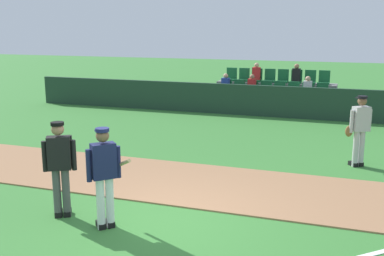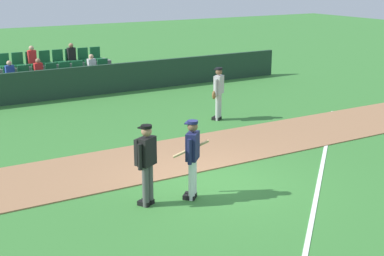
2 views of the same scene
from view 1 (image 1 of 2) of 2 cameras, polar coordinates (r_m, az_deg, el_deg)
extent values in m
plane|color=#387A33|center=(8.40, -3.73, -11.47)|extent=(80.00, 80.00, 0.00)
cube|color=#9E704C|center=(10.26, 0.92, -6.85)|extent=(28.00, 2.77, 0.03)
cube|color=#1E3828|center=(17.98, 9.24, 3.27)|extent=(20.00, 0.16, 1.19)
cube|color=slate|center=(19.46, 9.95, 2.60)|extent=(5.00, 2.10, 0.30)
cube|color=slate|center=(18.99, 9.78, 3.44)|extent=(4.90, 0.85, 0.40)
cube|color=#196033|center=(19.26, 4.08, 4.46)|extent=(0.44, 0.40, 0.08)
cube|color=#196033|center=(19.44, 4.26, 5.28)|extent=(0.44, 0.08, 0.50)
cube|color=#263F99|center=(19.27, 4.14, 5.37)|extent=(0.32, 0.22, 0.52)
sphere|color=tan|center=(19.23, 4.15, 6.40)|extent=(0.20, 0.20, 0.20)
cube|color=#196033|center=(19.12, 5.68, 4.38)|extent=(0.44, 0.40, 0.08)
cube|color=#196033|center=(19.30, 5.85, 5.20)|extent=(0.44, 0.08, 0.50)
cube|color=#196033|center=(19.01, 7.29, 4.29)|extent=(0.44, 0.40, 0.08)
cube|color=#196033|center=(19.19, 7.45, 5.11)|extent=(0.44, 0.08, 0.50)
cube|color=red|center=(19.01, 7.35, 5.20)|extent=(0.32, 0.22, 0.52)
sphere|color=#9E7051|center=(18.97, 7.38, 6.25)|extent=(0.20, 0.20, 0.20)
cube|color=#196033|center=(18.90, 8.93, 4.20)|extent=(0.44, 0.40, 0.08)
cube|color=#196033|center=(19.08, 9.07, 5.03)|extent=(0.44, 0.08, 0.50)
cube|color=#196033|center=(18.81, 10.58, 4.10)|extent=(0.44, 0.40, 0.08)
cube|color=#196033|center=(19.00, 10.71, 4.93)|extent=(0.44, 0.08, 0.50)
cube|color=#196033|center=(18.74, 12.24, 3.99)|extent=(0.44, 0.40, 0.08)
cube|color=#196033|center=(18.92, 12.36, 4.83)|extent=(0.44, 0.08, 0.50)
cube|color=#196033|center=(18.69, 13.92, 3.89)|extent=(0.44, 0.40, 0.08)
cube|color=#196033|center=(18.87, 14.02, 4.73)|extent=(0.44, 0.08, 0.50)
cube|color=silver|center=(18.69, 13.98, 4.82)|extent=(0.32, 0.22, 0.52)
sphere|color=tan|center=(18.65, 14.04, 5.88)|extent=(0.20, 0.20, 0.20)
cube|color=#196033|center=(18.64, 15.60, 3.78)|extent=(0.44, 0.40, 0.08)
cube|color=#196033|center=(18.83, 15.69, 4.62)|extent=(0.44, 0.08, 0.50)
cube|color=slate|center=(19.77, 10.23, 4.94)|extent=(4.90, 0.85, 0.40)
cube|color=#196033|center=(20.02, 4.74, 5.91)|extent=(0.44, 0.40, 0.08)
cube|color=#196033|center=(20.21, 4.91, 6.68)|extent=(0.44, 0.08, 0.50)
cube|color=#196033|center=(19.90, 6.28, 5.84)|extent=(0.44, 0.40, 0.08)
cube|color=#196033|center=(20.08, 6.44, 6.61)|extent=(0.44, 0.08, 0.50)
cube|color=#196033|center=(19.78, 7.84, 5.76)|extent=(0.44, 0.40, 0.08)
cube|color=#196033|center=(19.97, 7.99, 6.54)|extent=(0.44, 0.08, 0.50)
cube|color=red|center=(19.80, 7.89, 6.64)|extent=(0.32, 0.22, 0.52)
sphere|color=tan|center=(19.77, 7.92, 7.64)|extent=(0.20, 0.20, 0.20)
cube|color=#196033|center=(19.68, 9.42, 5.67)|extent=(0.44, 0.40, 0.08)
cube|color=#196033|center=(19.87, 9.55, 6.46)|extent=(0.44, 0.08, 0.50)
cube|color=#196033|center=(19.60, 11.01, 5.59)|extent=(0.44, 0.40, 0.08)
cube|color=#196033|center=(19.79, 11.13, 6.37)|extent=(0.44, 0.08, 0.50)
cube|color=#196033|center=(19.53, 12.61, 5.49)|extent=(0.44, 0.40, 0.08)
cube|color=#196033|center=(19.72, 12.72, 6.28)|extent=(0.44, 0.08, 0.50)
cube|color=black|center=(19.54, 12.67, 6.38)|extent=(0.32, 0.22, 0.52)
sphere|color=#9E7051|center=(19.51, 12.72, 7.40)|extent=(0.20, 0.20, 0.20)
cube|color=#196033|center=(19.47, 14.22, 5.39)|extent=(0.44, 0.40, 0.08)
cube|color=#196033|center=(19.66, 14.32, 6.19)|extent=(0.44, 0.08, 0.50)
cube|color=#196033|center=(19.43, 15.84, 5.29)|extent=(0.44, 0.40, 0.08)
cube|color=#196033|center=(19.63, 15.93, 6.08)|extent=(0.44, 0.08, 0.50)
cylinder|color=white|center=(8.12, -11.13, -9.13)|extent=(0.14, 0.14, 0.90)
cylinder|color=white|center=(8.15, -10.03, -8.98)|extent=(0.14, 0.14, 0.90)
cube|color=black|center=(8.32, -11.12, -11.55)|extent=(0.27, 0.27, 0.10)
cube|color=black|center=(8.36, -10.05, -11.39)|extent=(0.27, 0.27, 0.10)
cube|color=#191E47|center=(7.90, -10.80, -3.98)|extent=(0.44, 0.44, 0.60)
cylinder|color=#191E47|center=(7.85, -12.54, -4.53)|extent=(0.09, 0.09, 0.55)
cylinder|color=#191E47|center=(7.97, -9.05, -4.12)|extent=(0.09, 0.09, 0.55)
sphere|color=brown|center=(7.79, -10.92, -0.94)|extent=(0.22, 0.22, 0.22)
cylinder|color=#191E4C|center=(7.76, -10.95, -0.22)|extent=(0.23, 0.23, 0.06)
cube|color=#191E4C|center=(7.87, -11.14, -0.29)|extent=(0.21, 0.21, 0.02)
cylinder|color=tan|center=(8.09, -9.23, -4.62)|extent=(0.73, 0.42, 0.41)
cylinder|color=#4C4C4C|center=(8.79, -16.21, -7.70)|extent=(0.14, 0.14, 0.90)
cylinder|color=#4C4C4C|center=(8.77, -15.17, -7.68)|extent=(0.14, 0.14, 0.90)
cube|color=black|center=(8.99, -16.02, -9.97)|extent=(0.23, 0.29, 0.10)
cube|color=black|center=(8.97, -14.98, -9.96)|extent=(0.23, 0.29, 0.10)
cube|color=black|center=(8.56, -15.98, -2.97)|extent=(0.46, 0.39, 0.60)
cylinder|color=black|center=(8.60, -17.62, -3.34)|extent=(0.09, 0.09, 0.55)
cylinder|color=black|center=(8.54, -14.29, -3.24)|extent=(0.09, 0.09, 0.55)
sphere|color=#9E7051|center=(8.46, -16.15, -0.15)|extent=(0.22, 0.22, 0.22)
cylinder|color=black|center=(8.44, -16.19, 0.51)|extent=(0.23, 0.23, 0.06)
cube|color=black|center=(8.54, -16.11, 0.45)|extent=(0.22, 0.19, 0.02)
cube|color=black|center=(8.68, -15.89, -2.74)|extent=(0.42, 0.28, 0.56)
cylinder|color=#B2B2B2|center=(12.08, 19.42, -2.44)|extent=(0.14, 0.14, 0.90)
cylinder|color=#B2B2B2|center=(12.18, 20.04, -2.37)|extent=(0.14, 0.14, 0.90)
cube|color=black|center=(12.24, 19.13, -4.18)|extent=(0.25, 0.28, 0.10)
cube|color=black|center=(12.33, 19.75, -4.11)|extent=(0.25, 0.28, 0.10)
cube|color=#B2B2B2|center=(11.97, 19.99, 1.07)|extent=(0.45, 0.41, 0.60)
cylinder|color=#B2B2B2|center=(11.84, 18.99, 0.78)|extent=(0.09, 0.09, 0.55)
cylinder|color=#B2B2B2|center=(12.13, 20.94, 0.89)|extent=(0.09, 0.09, 0.55)
sphere|color=brown|center=(11.90, 20.15, 3.10)|extent=(0.22, 0.22, 0.22)
cylinder|color=black|center=(11.88, 20.18, 3.58)|extent=(0.23, 0.23, 0.06)
cube|color=black|center=(11.97, 19.90, 3.51)|extent=(0.22, 0.20, 0.02)
ellipsoid|color=brown|center=(11.92, 18.69, -0.36)|extent=(0.23, 0.21, 0.28)
camera|label=2|loc=(9.97, -89.85, 8.05)|focal=51.01mm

